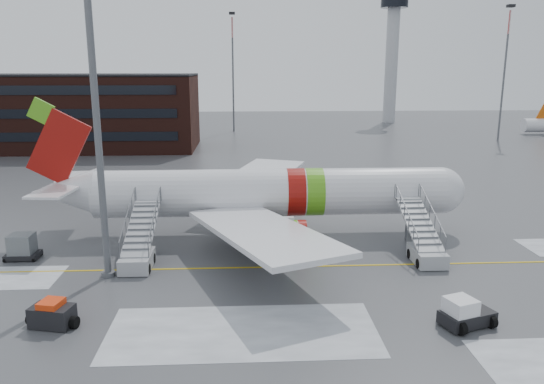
{
  "coord_description": "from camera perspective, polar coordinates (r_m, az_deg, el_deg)",
  "views": [
    {
      "loc": [
        -5.79,
        -35.14,
        13.4
      ],
      "look_at": [
        -3.71,
        4.53,
        4.0
      ],
      "focal_mm": 35.0,
      "sensor_mm": 36.0,
      "label": 1
    }
  ],
  "objects": [
    {
      "name": "ground",
      "position": [
        38.05,
        5.99,
        -7.38
      ],
      "size": [
        260.0,
        260.0,
        0.0
      ],
      "primitive_type": "plane",
      "color": "#494C4F",
      "rests_on": "ground"
    },
    {
      "name": "airliner",
      "position": [
        42.86,
        -1.41,
        -0.16
      ],
      "size": [
        35.03,
        32.97,
        11.18
      ],
      "color": "white",
      "rests_on": "ground"
    },
    {
      "name": "airstair_fwd",
      "position": [
        39.33,
        16.04,
        -5.5
      ],
      "size": [
        2.05,
        7.7,
        3.48
      ],
      "color": "#A6A9AD",
      "rests_on": "ground"
    },
    {
      "name": "airstair_aft",
      "position": [
        37.96,
        -14.14,
        -6.07
      ],
      "size": [
        2.05,
        7.7,
        3.48
      ],
      "color": "#A3A6AA",
      "rests_on": "ground"
    },
    {
      "name": "pushback_tug",
      "position": [
        30.44,
        20.02,
        -12.19
      ],
      "size": [
        3.15,
        2.75,
        1.6
      ],
      "color": "black",
      "rests_on": "ground"
    },
    {
      "name": "uld_container",
      "position": [
        42.0,
        -25.28,
        -5.4
      ],
      "size": [
        2.22,
        1.71,
        1.81
      ],
      "color": "black",
      "rests_on": "ground"
    },
    {
      "name": "baggage_tractor",
      "position": [
        30.96,
        -22.57,
        -12.15
      ],
      "size": [
        2.93,
        1.75,
        1.46
      ],
      "color": "black",
      "rests_on": "ground"
    },
    {
      "name": "light_mast_near",
      "position": [
        34.35,
        -18.77,
        13.07
      ],
      "size": [
        1.2,
        1.2,
        26.49
      ],
      "color": "#595B60",
      "rests_on": "ground"
    },
    {
      "name": "terminal_building",
      "position": [
        98.55,
        -26.7,
        7.72
      ],
      "size": [
        62.0,
        16.11,
        12.3
      ],
      "color": "#3F1E16",
      "rests_on": "ground"
    },
    {
      "name": "control_tower",
      "position": [
        135.08,
        12.83,
        15.26
      ],
      "size": [
        6.4,
        6.4,
        30.0
      ],
      "color": "#B2B5BA",
      "rests_on": "ground"
    },
    {
      "name": "light_mast_far_ne",
      "position": [
        108.26,
        23.79,
        12.45
      ],
      "size": [
        1.2,
        1.2,
        24.25
      ],
      "color": "#595B60",
      "rests_on": "ground"
    },
    {
      "name": "light_mast_far_n",
      "position": [
        113.16,
        -4.24,
        13.5
      ],
      "size": [
        1.2,
        1.2,
        24.25
      ],
      "color": "#595B60",
      "rests_on": "ground"
    }
  ]
}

